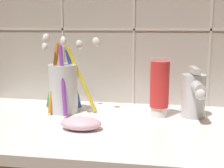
# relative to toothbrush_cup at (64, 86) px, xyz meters

# --- Properties ---
(sink_counter) EXTENTS (0.75, 0.37, 0.02)m
(sink_counter) POSITION_rel_toothbrush_cup_xyz_m (0.14, -0.07, -0.07)
(sink_counter) COLOR white
(sink_counter) RESTS_ON ground
(tile_wall_backsplash) EXTENTS (0.85, 0.02, 0.56)m
(tile_wall_backsplash) POSITION_rel_toothbrush_cup_xyz_m (0.14, 0.11, 0.20)
(tile_wall_backsplash) COLOR #B7B2A8
(tile_wall_backsplash) RESTS_ON ground
(toothbrush_cup) EXTENTS (0.16, 0.11, 0.19)m
(toothbrush_cup) POSITION_rel_toothbrush_cup_xyz_m (0.00, 0.00, 0.00)
(toothbrush_cup) COLOR silver
(toothbrush_cup) RESTS_ON sink_counter
(toothpaste_tube) EXTENTS (0.04, 0.04, 0.13)m
(toothpaste_tube) POSITION_rel_toothbrush_cup_xyz_m (0.22, 0.00, 0.00)
(toothpaste_tube) COLOR white
(toothpaste_tube) RESTS_ON sink_counter
(sink_faucet) EXTENTS (0.05, 0.11, 0.11)m
(sink_faucet) POSITION_rel_toothbrush_cup_xyz_m (0.30, 0.00, -0.01)
(sink_faucet) COLOR silver
(sink_faucet) RESTS_ON sink_counter
(soap_bar) EXTENTS (0.08, 0.05, 0.02)m
(soap_bar) POSITION_rel_toothbrush_cup_xyz_m (0.07, -0.12, -0.05)
(soap_bar) COLOR #DBB2C6
(soap_bar) RESTS_ON sink_counter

